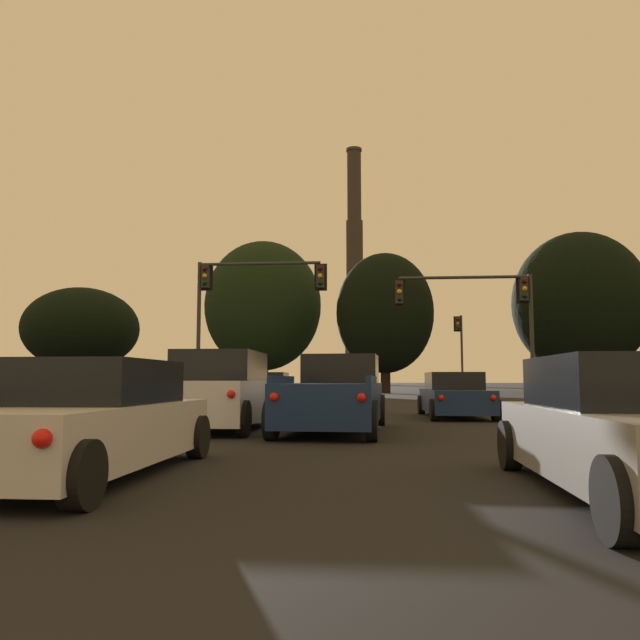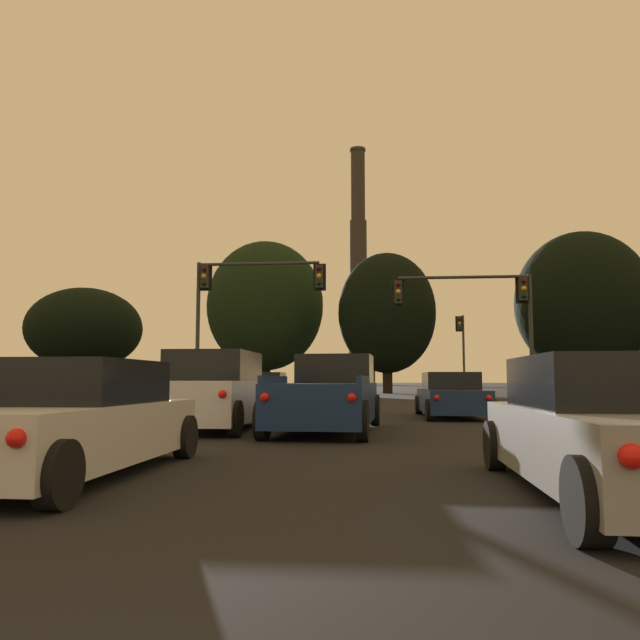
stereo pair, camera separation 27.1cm
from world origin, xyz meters
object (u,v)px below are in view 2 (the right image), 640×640
object	(u,v)px
suv_left_lane_second	(214,392)
smokestack	(359,291)
sedan_left_lane_third	(71,421)
traffic_light_overhead_right	(483,305)
sedan_right_lane_front	(451,396)
pickup_truck_center_lane_second	(329,396)
hatchback_left_lane_front	(261,395)
traffic_light_overhead_left	(239,295)
traffic_light_far_right	(462,343)
sedan_right_lane_third	(615,430)

from	to	relation	value
suv_left_lane_second	smokestack	size ratio (longest dim) A/B	0.08
sedan_left_lane_third	traffic_light_overhead_right	bearing A→B (deg)	67.44
suv_left_lane_second	traffic_light_overhead_right	bearing A→B (deg)	56.49
sedan_right_lane_front	sedan_left_lane_third	world-z (taller)	same
pickup_truck_center_lane_second	sedan_left_lane_third	distance (m)	7.65
suv_left_lane_second	smokestack	world-z (taller)	smokestack
pickup_truck_center_lane_second	hatchback_left_lane_front	distance (m)	7.24
pickup_truck_center_lane_second	sedan_left_lane_third	bearing A→B (deg)	-107.25
sedan_left_lane_third	smokestack	xyz separation A→B (m)	(-1.07, 154.17, 23.91)
suv_left_lane_second	sedan_right_lane_front	bearing A→B (deg)	40.77
sedan_right_lane_front	sedan_left_lane_third	size ratio (longest dim) A/B	1.00
suv_left_lane_second	traffic_light_overhead_left	size ratio (longest dim) A/B	0.75
suv_left_lane_second	traffic_light_far_right	distance (m)	37.66
pickup_truck_center_lane_second	sedan_right_lane_front	xyz separation A→B (m)	(3.47, 5.58, -0.14)
pickup_truck_center_lane_second	traffic_light_overhead_left	bearing A→B (deg)	114.15
sedan_right_lane_third	sedan_left_lane_third	size ratio (longest dim) A/B	1.00
sedan_right_lane_third	traffic_light_far_right	distance (m)	44.41
traffic_light_overhead_right	traffic_light_overhead_left	bearing A→B (deg)	-178.39
sedan_right_lane_front	traffic_light_far_right	xyz separation A→B (m)	(4.41, 30.46, 3.50)
pickup_truck_center_lane_second	traffic_light_overhead_left	size ratio (longest dim) A/B	0.85
hatchback_left_lane_front	traffic_light_overhead_right	world-z (taller)	traffic_light_overhead_right
sedan_left_lane_third	traffic_light_far_right	distance (m)	44.62
traffic_light_far_right	sedan_right_lane_front	bearing A→B (deg)	-98.24
sedan_left_lane_third	sedan_right_lane_front	bearing A→B (deg)	64.22
suv_left_lane_second	traffic_light_overhead_left	xyz separation A→B (m)	(-2.37, 13.06, 4.16)
pickup_truck_center_lane_second	sedan_right_lane_third	bearing A→B (deg)	-63.44
suv_left_lane_second	pickup_truck_center_lane_second	bearing A→B (deg)	-2.17
sedan_right_lane_front	smokestack	xyz separation A→B (m)	(-7.16, 141.40, 23.91)
pickup_truck_center_lane_second	sedan_right_lane_third	size ratio (longest dim) A/B	1.18
suv_left_lane_second	traffic_light_overhead_left	world-z (taller)	traffic_light_overhead_left
sedan_left_lane_third	suv_left_lane_second	bearing A→B (deg)	90.71
smokestack	traffic_light_far_right	bearing A→B (deg)	-84.04
sedan_right_lane_third	sedan_right_lane_front	world-z (taller)	same
sedan_left_lane_third	smokestack	distance (m)	156.02
suv_left_lane_second	sedan_left_lane_third	bearing A→B (deg)	-89.84
sedan_left_lane_third	hatchback_left_lane_front	size ratio (longest dim) A/B	1.13
sedan_right_lane_front	suv_left_lane_second	size ratio (longest dim) A/B	0.96
sedan_left_lane_third	suv_left_lane_second	world-z (taller)	suv_left_lane_second
sedan_right_lane_third	sedan_right_lane_front	xyz separation A→B (m)	(-0.06, 13.60, 0.00)
suv_left_lane_second	traffic_light_far_right	xyz separation A→B (m)	(10.63, 35.98, 3.27)
sedan_right_lane_third	traffic_light_overhead_right	size ratio (longest dim) A/B	0.75
traffic_light_overhead_right	smokestack	distance (m)	135.39
traffic_light_far_right	smokestack	world-z (taller)	smokestack
sedan_right_lane_third	suv_left_lane_second	distance (m)	10.24
pickup_truck_center_lane_second	sedan_right_lane_front	world-z (taller)	pickup_truck_center_lane_second
suv_left_lane_second	smokestack	distance (m)	148.82
sedan_right_lane_third	traffic_light_overhead_right	bearing A→B (deg)	84.68
pickup_truck_center_lane_second	traffic_light_far_right	world-z (taller)	traffic_light_far_right
suv_left_lane_second	smokestack	bearing A→B (deg)	89.55
traffic_light_overhead_left	hatchback_left_lane_front	bearing A→B (deg)	-70.59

